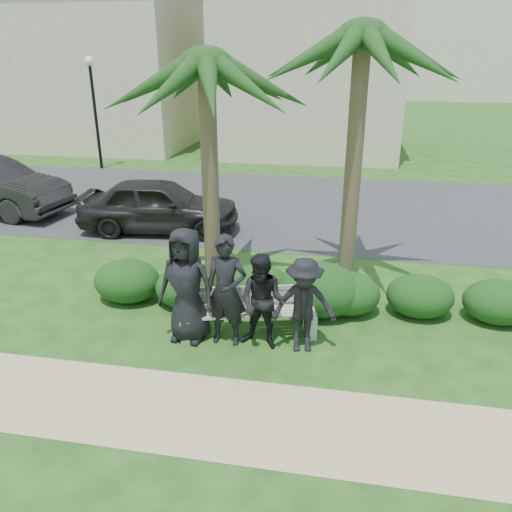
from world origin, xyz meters
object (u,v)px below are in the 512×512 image
object	(u,v)px
street_lamp	(93,93)
man_b	(226,291)
man_a	(187,286)
man_d	(304,305)
palm_left	(206,65)
park_bench	(249,315)
car_a	(159,205)
man_c	(263,302)
palm_right	(363,38)

from	to	relation	value
street_lamp	man_b	xyz separation A→B (m)	(8.16, -12.01, -2.02)
man_a	man_d	xyz separation A→B (m)	(1.88, -0.01, -0.18)
man_b	palm_left	distance (m)	3.97
street_lamp	park_bench	bearing A→B (deg)	-54.15
street_lamp	car_a	world-z (taller)	street_lamp
park_bench	man_c	distance (m)	0.61
park_bench	man_b	xyz separation A→B (m)	(-0.31, -0.29, 0.57)
street_lamp	park_bench	world-z (taller)	street_lamp
man_a	car_a	world-z (taller)	man_a
palm_right	car_a	world-z (taller)	palm_right
man_c	car_a	bearing A→B (deg)	137.06
man_a	man_b	bearing A→B (deg)	7.70
park_bench	man_c	size ratio (longest dim) A/B	1.49
street_lamp	man_b	world-z (taller)	street_lamp
park_bench	palm_left	size ratio (longest dim) A/B	0.45
man_a	palm_left	distance (m)	3.87
man_a	man_c	world-z (taller)	man_a
street_lamp	palm_right	bearing A→B (deg)	-42.64
palm_left	palm_right	world-z (taller)	palm_right
man_a	man_b	distance (m)	0.65
street_lamp	palm_left	world-z (taller)	palm_left
man_c	car_a	distance (m)	6.22
palm_left	street_lamp	bearing A→B (deg)	126.65
street_lamp	man_a	world-z (taller)	street_lamp
man_c	palm_left	world-z (taller)	palm_left
park_bench	palm_right	xyz separation A→B (m)	(1.56, 2.48, 4.29)
street_lamp	man_a	distance (m)	14.31
park_bench	palm_right	distance (m)	5.19
park_bench	palm_right	bearing A→B (deg)	43.69
park_bench	car_a	bearing A→B (deg)	110.86
palm_left	car_a	world-z (taller)	palm_left
man_b	palm_left	xyz separation A→B (m)	(-0.78, 2.09, 3.28)
palm_left	man_a	bearing A→B (deg)	-86.27
man_c	park_bench	bearing A→B (deg)	143.56
park_bench	palm_right	world-z (taller)	palm_right
man_d	palm_right	size ratio (longest dim) A/B	0.28
street_lamp	man_c	distance (m)	15.04
man_d	palm_right	xyz separation A→B (m)	(0.64, 2.79, 3.85)
park_bench	man_d	size ratio (longest dim) A/B	1.49
park_bench	car_a	world-z (taller)	car_a
palm_right	street_lamp	bearing A→B (deg)	137.36
palm_left	palm_right	distance (m)	2.77
man_a	palm_right	distance (m)	5.25
man_a	man_d	world-z (taller)	man_a
street_lamp	palm_right	size ratio (longest dim) A/B	0.76
park_bench	palm_left	bearing A→B (deg)	107.08
palm_left	car_a	bearing A→B (deg)	127.11
man_c	palm_left	bearing A→B (deg)	134.62
car_a	palm_left	bearing A→B (deg)	-149.20
park_bench	man_b	size ratio (longest dim) A/B	1.27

